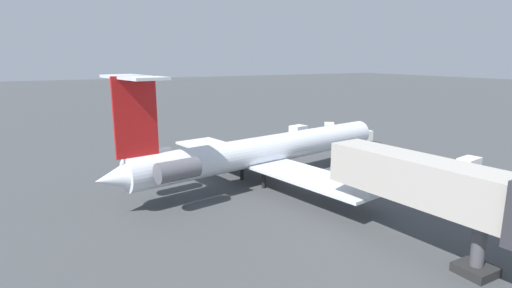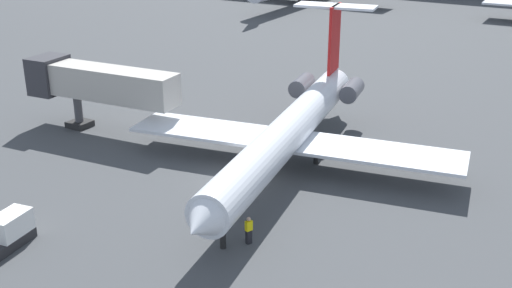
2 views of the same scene
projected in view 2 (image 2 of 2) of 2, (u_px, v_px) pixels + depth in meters
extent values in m
cube|color=#424447|center=(236.00, 180.00, 44.59)|extent=(400.00, 400.00, 0.10)
cylinder|color=silver|center=(288.00, 133.00, 44.93)|extent=(7.42, 27.35, 2.61)
cone|color=silver|center=(200.00, 224.00, 32.35)|extent=(2.83, 2.61, 2.48)
cone|color=silver|center=(337.00, 81.00, 57.60)|extent=(2.65, 2.95, 2.22)
cube|color=silver|center=(382.00, 153.00, 43.99)|extent=(12.20, 6.39, 0.24)
cube|color=silver|center=(210.00, 130.00, 48.35)|extent=(12.20, 6.39, 0.24)
cylinder|color=#595960|center=(352.00, 90.00, 53.33)|extent=(2.04, 3.42, 1.50)
cylinder|color=#595960|center=(302.00, 85.00, 54.79)|extent=(2.04, 3.42, 1.50)
cube|color=red|center=(334.00, 39.00, 54.40)|extent=(0.80, 3.19, 5.82)
cube|color=silver|center=(336.00, 6.00, 53.37)|extent=(7.12, 3.57, 0.20)
cylinder|color=black|center=(223.00, 235.00, 35.57)|extent=(0.36, 0.36, 1.63)
cylinder|color=black|center=(316.00, 153.00, 46.92)|extent=(0.36, 0.36, 1.63)
cylinder|color=black|center=(275.00, 147.00, 47.98)|extent=(0.36, 0.36, 1.63)
cube|color=#B7B2A8|center=(106.00, 83.00, 51.82)|extent=(13.14, 3.80, 2.60)
cube|color=#333338|center=(49.00, 75.00, 54.26)|extent=(2.69, 3.41, 3.20)
cylinder|color=#4C4C51|center=(78.00, 110.00, 54.15)|extent=(0.70, 0.70, 3.00)
cube|color=#262626|center=(80.00, 124.00, 54.60)|extent=(1.80, 1.80, 0.50)
cube|color=black|center=(249.00, 237.00, 36.17)|extent=(0.34, 0.39, 0.85)
cube|color=yellow|center=(249.00, 226.00, 35.91)|extent=(0.39, 0.47, 0.60)
sphere|color=tan|center=(249.00, 219.00, 35.75)|extent=(0.24, 0.24, 0.24)
cube|color=#262628|center=(3.00, 245.00, 35.52)|extent=(2.02, 4.17, 0.60)
cube|color=white|center=(11.00, 224.00, 35.86)|extent=(1.77, 2.59, 1.30)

